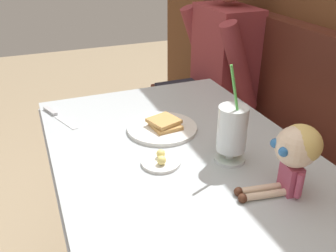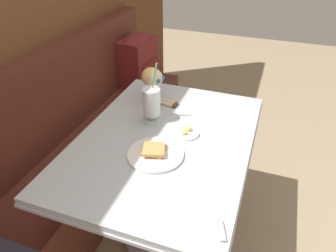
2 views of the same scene
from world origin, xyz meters
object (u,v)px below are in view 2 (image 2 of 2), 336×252
at_px(toast_plate, 155,153).
at_px(butter_saucer, 187,133).
at_px(seated_doll, 153,80).
at_px(backpack, 139,60).
at_px(milkshake_glass, 152,104).
at_px(butter_knife, 220,223).

height_order(toast_plate, butter_saucer, toast_plate).
height_order(seated_doll, backpack, seated_doll).
relative_size(milkshake_glass, butter_saucer, 2.62).
distance_m(milkshake_glass, backpack, 1.04).
bearing_deg(seated_doll, backpack, 30.36).
distance_m(toast_plate, backpack, 1.32).
distance_m(milkshake_glass, butter_saucer, 0.23).
bearing_deg(butter_knife, milkshake_glass, 41.33).
relative_size(seated_doll, backpack, 0.56).
height_order(toast_plate, backpack, backpack).
height_order(toast_plate, milkshake_glass, milkshake_glass).
distance_m(butter_saucer, butter_knife, 0.54).
relative_size(toast_plate, butter_saucer, 2.08).
distance_m(toast_plate, seated_doll, 0.51).
xyz_separation_m(milkshake_glass, butter_knife, (-0.53, -0.47, -0.09)).
bearing_deg(milkshake_glass, toast_plate, -155.16).
xyz_separation_m(butter_knife, seated_doll, (0.73, 0.54, 0.12)).
bearing_deg(backpack, toast_plate, -152.50).
xyz_separation_m(butter_knife, backpack, (1.44, 0.95, -0.09)).
xyz_separation_m(toast_plate, butter_knife, (-0.27, -0.35, -0.01)).
height_order(milkshake_glass, butter_knife, milkshake_glass).
distance_m(butter_knife, seated_doll, 0.91).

